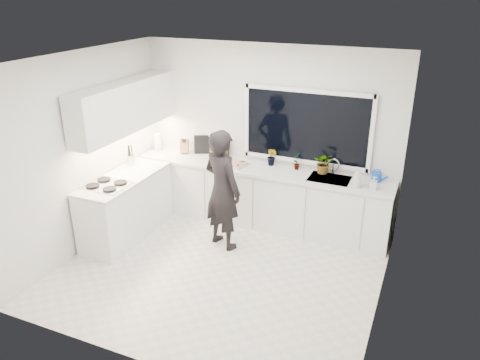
% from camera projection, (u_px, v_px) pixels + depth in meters
% --- Properties ---
extents(floor, '(4.00, 3.50, 0.02)m').
position_uv_depth(floor, '(220.00, 271.00, 6.13)').
color(floor, beige).
rests_on(floor, ground).
extents(wall_back, '(4.00, 0.02, 2.70)m').
position_uv_depth(wall_back, '(268.00, 135.00, 7.09)').
color(wall_back, white).
rests_on(wall_back, ground).
extents(wall_left, '(0.02, 3.50, 2.70)m').
position_uv_depth(wall_left, '(84.00, 153.00, 6.33)').
color(wall_left, white).
rests_on(wall_left, ground).
extents(wall_right, '(0.02, 3.50, 2.70)m').
position_uv_depth(wall_right, '(391.00, 204.00, 4.87)').
color(wall_right, white).
rests_on(wall_right, ground).
extents(ceiling, '(4.00, 3.50, 0.02)m').
position_uv_depth(ceiling, '(215.00, 59.00, 5.07)').
color(ceiling, white).
rests_on(ceiling, wall_back).
extents(window, '(1.80, 0.02, 1.00)m').
position_uv_depth(window, '(306.00, 127.00, 6.77)').
color(window, black).
rests_on(window, wall_back).
extents(base_cabinets_back, '(3.92, 0.58, 0.88)m').
position_uv_depth(base_cabinets_back, '(260.00, 197.00, 7.18)').
color(base_cabinets_back, white).
rests_on(base_cabinets_back, floor).
extents(base_cabinets_left, '(0.58, 1.60, 0.88)m').
position_uv_depth(base_cabinets_left, '(127.00, 207.00, 6.86)').
color(base_cabinets_left, white).
rests_on(base_cabinets_left, floor).
extents(countertop_back, '(3.94, 0.62, 0.04)m').
position_uv_depth(countertop_back, '(260.00, 169.00, 7.00)').
color(countertop_back, silver).
rests_on(countertop_back, base_cabinets_back).
extents(countertop_left, '(0.62, 1.60, 0.04)m').
position_uv_depth(countertop_left, '(124.00, 178.00, 6.68)').
color(countertop_left, silver).
rests_on(countertop_left, base_cabinets_left).
extents(upper_cabinets, '(0.34, 2.10, 0.70)m').
position_uv_depth(upper_cabinets, '(125.00, 107.00, 6.65)').
color(upper_cabinets, white).
rests_on(upper_cabinets, wall_left).
extents(sink, '(0.58, 0.42, 0.14)m').
position_uv_depth(sink, '(329.00, 182.00, 6.64)').
color(sink, silver).
rests_on(sink, countertop_back).
extents(faucet, '(0.03, 0.03, 0.22)m').
position_uv_depth(faucet, '(333.00, 167.00, 6.74)').
color(faucet, silver).
rests_on(faucet, countertop_back).
extents(stovetop, '(0.56, 0.48, 0.03)m').
position_uv_depth(stovetop, '(107.00, 185.00, 6.37)').
color(stovetop, black).
rests_on(stovetop, countertop_left).
extents(person, '(0.73, 0.61, 1.72)m').
position_uv_depth(person, '(222.00, 190.00, 6.41)').
color(person, black).
rests_on(person, floor).
extents(pizza_tray, '(0.49, 0.41, 0.03)m').
position_uv_depth(pizza_tray, '(233.00, 163.00, 7.12)').
color(pizza_tray, silver).
rests_on(pizza_tray, countertop_back).
extents(pizza, '(0.45, 0.36, 0.01)m').
position_uv_depth(pizza, '(233.00, 162.00, 7.12)').
color(pizza, '#AD1717').
rests_on(pizza, pizza_tray).
extents(watering_can, '(0.18, 0.18, 0.13)m').
position_uv_depth(watering_can, '(376.00, 177.00, 6.50)').
color(watering_can, blue).
rests_on(watering_can, countertop_back).
extents(paper_towel_roll, '(0.14, 0.14, 0.26)m').
position_uv_depth(paper_towel_roll, '(158.00, 142.00, 7.70)').
color(paper_towel_roll, white).
rests_on(paper_towel_roll, countertop_back).
extents(knife_block, '(0.16, 0.14, 0.22)m').
position_uv_depth(knife_block, '(184.00, 146.00, 7.57)').
color(knife_block, olive).
rests_on(knife_block, countertop_back).
extents(utensil_crock, '(0.16, 0.16, 0.16)m').
position_uv_depth(utensil_crock, '(131.00, 160.00, 7.08)').
color(utensil_crock, '#AFAFB3').
rests_on(utensil_crock, countertop_left).
extents(picture_frame_large, '(0.21, 0.10, 0.28)m').
position_uv_depth(picture_frame_large, '(224.00, 148.00, 7.40)').
color(picture_frame_large, black).
rests_on(picture_frame_large, countertop_back).
extents(picture_frame_small, '(0.24, 0.12, 0.30)m').
position_uv_depth(picture_frame_small, '(202.00, 144.00, 7.54)').
color(picture_frame_small, black).
rests_on(picture_frame_small, countertop_back).
extents(herb_plants, '(1.05, 0.28, 0.32)m').
position_uv_depth(herb_plants, '(312.00, 162.00, 6.80)').
color(herb_plants, '#26662D').
rests_on(herb_plants, countertop_back).
extents(soap_bottles, '(0.33, 0.14, 0.28)m').
position_uv_depth(soap_bottles, '(362.00, 179.00, 6.27)').
color(soap_bottles, '#D8BF66').
rests_on(soap_bottles, countertop_back).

